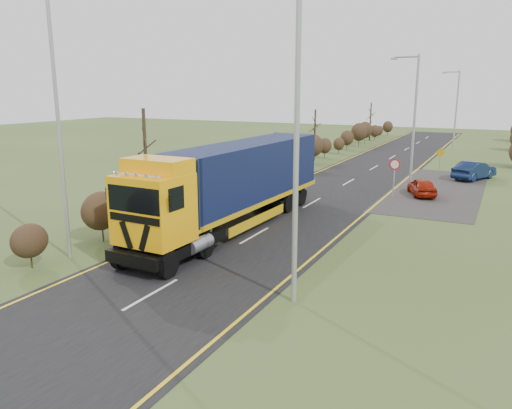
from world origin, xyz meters
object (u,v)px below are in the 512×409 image
at_px(lorry, 234,181).
at_px(car_blue_sedan, 474,171).
at_px(car_red_hatchback, 422,187).
at_px(streetlight_near, 292,135).
at_px(speed_sign, 394,170).

xyz_separation_m(lorry, car_blue_sedan, (10.05, 20.97, -1.78)).
bearing_deg(car_blue_sedan, car_red_hatchback, 96.03).
height_order(car_red_hatchback, streetlight_near, streetlight_near).
bearing_deg(car_red_hatchback, speed_sign, 23.39).
relative_size(lorry, speed_sign, 6.16).
distance_m(car_blue_sedan, streetlight_near, 28.62).
bearing_deg(car_red_hatchback, lorry, 39.16).
bearing_deg(lorry, car_red_hatchback, 61.98).
xyz_separation_m(streetlight_near, speed_sign, (-0.32, 18.21, -3.80)).
distance_m(lorry, speed_sign, 12.66).
bearing_deg(streetlight_near, speed_sign, 90.99).
height_order(car_red_hatchback, speed_sign, speed_sign).
xyz_separation_m(car_red_hatchback, speed_sign, (-1.58, -1.55, 1.23)).
xyz_separation_m(car_blue_sedan, streetlight_near, (-3.98, -27.92, 4.91)).
height_order(streetlight_near, speed_sign, streetlight_near).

